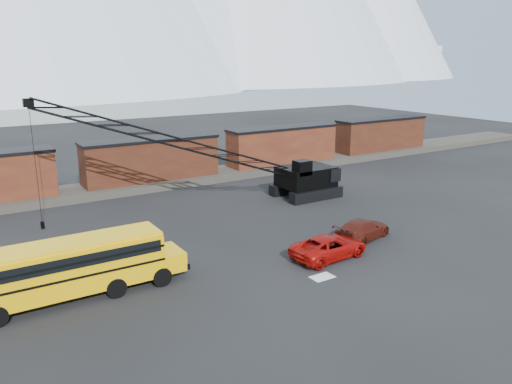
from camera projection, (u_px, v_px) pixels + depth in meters
ground at (277, 257)px, 32.38m from camera, size 160.00×160.00×0.00m
gravel_berm at (153, 183)px, 50.24m from camera, size 120.00×5.00×0.70m
boxcar_mid at (151, 159)px, 49.62m from camera, size 13.70×3.10×4.17m
boxcar_east_near at (283, 145)px, 57.89m from camera, size 13.70×3.10×4.17m
boxcar_east_far at (381, 134)px, 66.15m from camera, size 13.70×3.10×4.17m
snow_patch at (322, 277)px, 29.38m from camera, size 1.40×0.90×0.02m
school_bus at (73, 267)px, 26.43m from camera, size 11.65×2.65×3.19m
red_pickup at (329, 247)px, 32.07m from camera, size 5.54×2.86×1.49m
maroon_suv at (362, 229)px, 35.34m from camera, size 5.43×3.27×1.47m
crawler_crane at (183, 144)px, 40.58m from camera, size 25.79×5.74×9.95m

